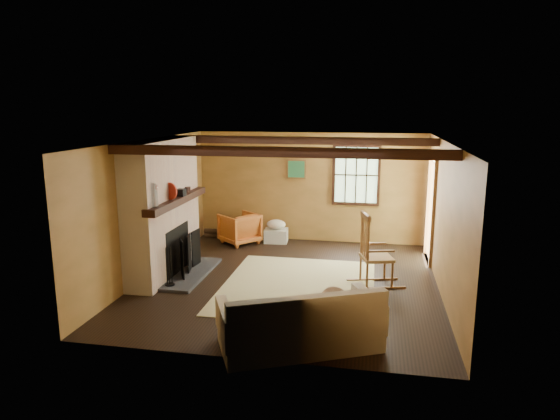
% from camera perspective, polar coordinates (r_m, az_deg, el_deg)
% --- Properties ---
extents(ground, '(5.50, 5.50, 0.00)m').
position_cam_1_polar(ground, '(8.68, 0.98, -8.13)').
color(ground, black).
rests_on(ground, ground).
extents(room_envelope, '(5.02, 5.52, 2.44)m').
position_cam_1_polar(room_envelope, '(8.48, 2.79, 2.80)').
color(room_envelope, '#AF7B3E').
rests_on(room_envelope, ground).
extents(fireplace, '(1.02, 2.30, 2.40)m').
position_cam_1_polar(fireplace, '(9.00, -13.09, -0.40)').
color(fireplace, '#AD6743').
rests_on(fireplace, ground).
extents(rug, '(2.50, 3.00, 0.01)m').
position_cam_1_polar(rug, '(8.46, 2.10, -8.65)').
color(rug, beige).
rests_on(rug, ground).
extents(rocking_chair, '(0.99, 0.70, 1.24)m').
position_cam_1_polar(rocking_chair, '(8.50, 10.70, -5.07)').
color(rocking_chair, tan).
rests_on(rocking_chair, ground).
extents(sofa, '(2.17, 1.63, 0.80)m').
position_cam_1_polar(sofa, '(6.34, 2.46, -13.16)').
color(sofa, beige).
rests_on(sofa, ground).
extents(firewood_pile, '(0.58, 0.11, 0.21)m').
position_cam_1_polar(firewood_pile, '(11.50, -7.25, -2.66)').
color(firewood_pile, brown).
rests_on(firewood_pile, ground).
extents(laundry_basket, '(0.53, 0.42, 0.30)m').
position_cam_1_polar(laundry_basket, '(11.03, -0.44, -2.95)').
color(laundry_basket, silver).
rests_on(laundry_basket, ground).
extents(basket_pillow, '(0.52, 0.48, 0.21)m').
position_cam_1_polar(basket_pillow, '(10.97, -0.45, -1.66)').
color(basket_pillow, beige).
rests_on(basket_pillow, laundry_basket).
extents(armchair, '(1.03, 1.03, 0.67)m').
position_cam_1_polar(armchair, '(10.94, -4.64, -2.10)').
color(armchair, '#BF6026').
rests_on(armchair, ground).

